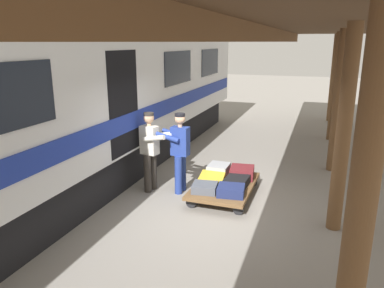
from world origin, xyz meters
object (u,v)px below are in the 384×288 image
object	(u,v)px
suitcase_maroon_trunk	(242,172)
suitcase_slate_roller	(205,188)
luggage_cart	(224,186)
suitcase_navy_fabric	(231,191)
porter_in_overalls	(179,150)
porter_by_door	(150,149)
suitcase_gray_aluminum	(219,170)
suitcase_black_hardshell	(237,182)
suitcase_yellow_case	(212,179)
train_car	(59,94)

from	to	relation	value
suitcase_maroon_trunk	suitcase_slate_roller	world-z (taller)	suitcase_maroon_trunk
luggage_cart	suitcase_navy_fabric	bearing A→B (deg)	117.12
porter_in_overalls	porter_by_door	xyz separation A→B (m)	(0.60, 0.14, 0.00)
suitcase_gray_aluminum	suitcase_maroon_trunk	bearing A→B (deg)	180.00
luggage_cart	suitcase_black_hardshell	size ratio (longest dim) A/B	3.17
suitcase_maroon_trunk	porter_by_door	world-z (taller)	porter_by_door
suitcase_black_hardshell	suitcase_navy_fabric	bearing A→B (deg)	90.00
porter_by_door	porter_in_overalls	bearing A→B (deg)	-167.13
suitcase_gray_aluminum	porter_by_door	size ratio (longest dim) A/B	0.30
suitcase_slate_roller	porter_by_door	bearing A→B (deg)	-13.25
suitcase_navy_fabric	porter_in_overalls	bearing A→B (deg)	-19.89
suitcase_yellow_case	suitcase_navy_fabric	bearing A→B (deg)	135.69
suitcase_black_hardshell	suitcase_yellow_case	size ratio (longest dim) A/B	0.97
luggage_cart	suitcase_black_hardshell	bearing A→B (deg)	180.00
train_car	suitcase_slate_roller	world-z (taller)	train_car
suitcase_maroon_trunk	suitcase_black_hardshell	world-z (taller)	suitcase_maroon_trunk
suitcase_gray_aluminum	suitcase_navy_fabric	world-z (taller)	suitcase_gray_aluminum
luggage_cart	suitcase_yellow_case	world-z (taller)	suitcase_yellow_case
suitcase_yellow_case	porter_by_door	world-z (taller)	porter_by_door
luggage_cart	porter_by_door	bearing A→B (deg)	7.43
suitcase_gray_aluminum	porter_in_overalls	distance (m)	1.05
train_car	luggage_cart	xyz separation A→B (m)	(-3.36, -0.69, -1.83)
suitcase_black_hardshell	train_car	bearing A→B (deg)	10.77
suitcase_maroon_trunk	suitcase_yellow_case	bearing A→B (deg)	44.31
train_car	suitcase_yellow_case	world-z (taller)	train_car
suitcase_yellow_case	porter_in_overalls	xyz separation A→B (m)	(0.70, 0.07, 0.57)
suitcase_yellow_case	suitcase_navy_fabric	world-z (taller)	suitcase_navy_fabric
luggage_cart	suitcase_slate_roller	size ratio (longest dim) A/B	3.93
suitcase_black_hardshell	porter_in_overalls	world-z (taller)	porter_in_overalls
suitcase_yellow_case	porter_by_door	bearing A→B (deg)	8.90
train_car	suitcase_gray_aluminum	bearing A→B (deg)	-158.87
train_car	suitcase_navy_fabric	bearing A→B (deg)	-177.16
suitcase_yellow_case	porter_by_door	distance (m)	1.43
suitcase_navy_fabric	suitcase_black_hardshell	bearing A→B (deg)	-90.00
train_car	porter_in_overalls	xyz separation A→B (m)	(-2.40, -0.62, -1.14)
suitcase_slate_roller	luggage_cart	bearing A→B (deg)	-117.12
train_car	suitcase_black_hardshell	xyz separation A→B (m)	(-3.62, -0.69, -1.70)
porter_in_overalls	porter_by_door	bearing A→B (deg)	12.87
suitcase_maroon_trunk	suitcase_yellow_case	world-z (taller)	suitcase_maroon_trunk
porter_in_overalls	porter_by_door	size ratio (longest dim) A/B	1.00
suitcase_slate_roller	suitcase_navy_fabric	bearing A→B (deg)	180.00
luggage_cart	suitcase_yellow_case	bearing A→B (deg)	0.00
train_car	suitcase_navy_fabric	xyz separation A→B (m)	(-3.62, -0.18, -1.70)
porter_in_overalls	suitcase_gray_aluminum	bearing A→B (deg)	-140.60
train_car	porter_in_overalls	bearing A→B (deg)	-165.46
suitcase_black_hardshell	porter_in_overalls	xyz separation A→B (m)	(1.22, 0.07, 0.57)
train_car	luggage_cart	bearing A→B (deg)	-168.42
suitcase_maroon_trunk	suitcase_slate_roller	xyz separation A→B (m)	(0.52, 1.02, -0.03)
suitcase_black_hardshell	suitcase_maroon_trunk	bearing A→B (deg)	-90.00
luggage_cart	porter_in_overalls	bearing A→B (deg)	3.97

